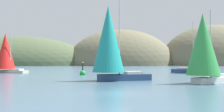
{
  "coord_description": "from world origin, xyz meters",
  "views": [
    {
      "loc": [
        -0.15,
        -20.98,
        2.55
      ],
      "look_at": [
        0.0,
        41.07,
        3.73
      ],
      "focal_mm": 42.64,
      "sensor_mm": 36.0,
      "label": 1
    }
  ],
  "objects_px": {
    "sailboat_red_spinnaker": "(5,52)",
    "sailboat_yellow_sail": "(199,48)",
    "channel_buoy": "(82,73)",
    "sailboat_green_sail": "(203,47)",
    "sailboat_teal_sail": "(109,42)"
  },
  "relations": [
    {
      "from": "sailboat_red_spinnaker",
      "to": "sailboat_yellow_sail",
      "type": "xyz_separation_m",
      "value": [
        41.35,
        -2.1,
        0.76
      ]
    },
    {
      "from": "sailboat_teal_sail",
      "to": "sailboat_yellow_sail",
      "type": "bearing_deg",
      "value": 48.45
    },
    {
      "from": "sailboat_yellow_sail",
      "to": "channel_buoy",
      "type": "xyz_separation_m",
      "value": [
        -23.73,
        -6.69,
        -4.87
      ]
    },
    {
      "from": "sailboat_green_sail",
      "to": "sailboat_yellow_sail",
      "type": "xyz_separation_m",
      "value": [
        7.99,
        25.3,
        1.07
      ]
    },
    {
      "from": "sailboat_teal_sail",
      "to": "channel_buoy",
      "type": "relative_size",
      "value": 3.98
    },
    {
      "from": "sailboat_green_sail",
      "to": "sailboat_teal_sail",
      "type": "bearing_deg",
      "value": 158.32
    },
    {
      "from": "sailboat_green_sail",
      "to": "sailboat_yellow_sail",
      "type": "height_order",
      "value": "sailboat_yellow_sail"
    },
    {
      "from": "sailboat_green_sail",
      "to": "sailboat_teal_sail",
      "type": "distance_m",
      "value": 11.52
    },
    {
      "from": "sailboat_red_spinnaker",
      "to": "channel_buoy",
      "type": "distance_m",
      "value": 20.12
    },
    {
      "from": "sailboat_red_spinnaker",
      "to": "sailboat_yellow_sail",
      "type": "bearing_deg",
      "value": -2.9
    },
    {
      "from": "sailboat_red_spinnaker",
      "to": "channel_buoy",
      "type": "xyz_separation_m",
      "value": [
        17.63,
        -8.78,
        -4.11
      ]
    },
    {
      "from": "channel_buoy",
      "to": "sailboat_green_sail",
      "type": "bearing_deg",
      "value": -49.79
    },
    {
      "from": "sailboat_red_spinnaker",
      "to": "sailboat_teal_sail",
      "type": "bearing_deg",
      "value": -45.58
    },
    {
      "from": "sailboat_yellow_sail",
      "to": "sailboat_green_sail",
      "type": "bearing_deg",
      "value": -107.52
    },
    {
      "from": "sailboat_red_spinnaker",
      "to": "sailboat_teal_sail",
      "type": "relative_size",
      "value": 0.87
    }
  ]
}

